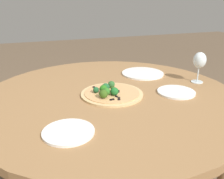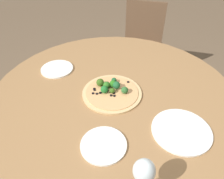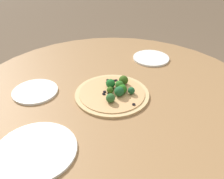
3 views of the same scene
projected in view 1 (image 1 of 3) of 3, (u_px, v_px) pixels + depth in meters
dining_table at (110, 103)px, 1.35m from camera, size 1.39×1.39×0.73m
pizza at (111, 93)px, 1.32m from camera, size 0.33×0.33×0.06m
wine_glass at (200, 61)px, 1.47m from camera, size 0.08×0.08×0.18m
plate_near at (176, 92)px, 1.35m from camera, size 0.20×0.20×0.01m
plate_far at (68, 132)px, 0.96m from camera, size 0.20×0.20×0.01m
plate_side at (143, 73)px, 1.66m from camera, size 0.28×0.28×0.01m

